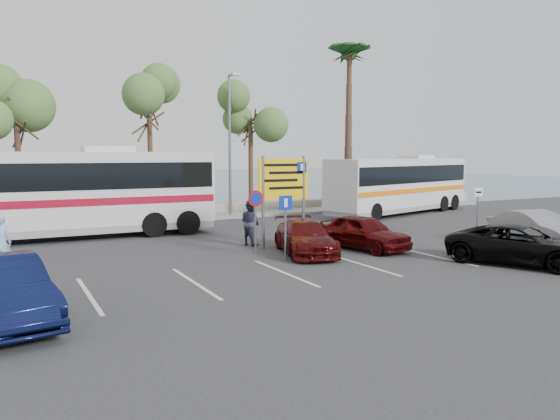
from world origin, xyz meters
name	(u,v)px	position (x,y,z in m)	size (l,w,h in m)	color
ground	(302,263)	(0.00, 0.00, 0.00)	(120.00, 120.00, 0.00)	#2E2F31
kerb_strip	(178,218)	(0.00, 14.00, 0.07)	(44.00, 2.40, 0.15)	gray
seawall	(168,211)	(0.00, 16.00, 0.30)	(48.00, 0.80, 0.60)	#A59C84
sea	(74,182)	(0.00, 60.00, 0.01)	(140.00, 140.00, 0.00)	#435F6B
tree_left	(16,106)	(-8.00, 14.00, 6.00)	(3.20, 3.20, 7.20)	#382619
tree_mid	(149,98)	(-1.50, 14.00, 6.65)	(3.20, 3.20, 8.00)	#382619
tree_right	(250,111)	(4.50, 14.00, 6.17)	(3.20, 3.20, 7.40)	#382619
palm_tree	(349,57)	(11.50, 14.00, 9.87)	(4.80, 4.80, 11.20)	#382619
street_lamp_right	(230,138)	(3.00, 13.52, 4.60)	(0.45, 1.15, 8.01)	slate
direction_sign	(284,186)	(1.00, 3.20, 2.43)	(2.20, 0.12, 3.60)	slate
sign_no_stop	(256,211)	(-0.60, 2.38, 1.58)	(0.60, 0.08, 2.35)	slate
sign_parking	(285,218)	(-0.20, 0.79, 1.47)	(0.50, 0.07, 2.25)	slate
sign_taxi	(478,205)	(9.80, 1.49, 1.42)	(0.50, 0.07, 2.20)	slate
lane_markings	(286,272)	(-1.14, -1.00, 0.00)	(12.02, 4.20, 0.01)	silver
coach_bus_left	(63,196)	(-6.50, 9.41, 1.87)	(12.91, 2.81, 4.02)	silver
coach_bus_right	(400,187)	(12.93, 10.50, 1.68)	(11.81, 5.70, 3.61)	silver
car_blue	(3,291)	(-9.00, -2.69, 0.73)	(1.54, 4.41, 1.45)	#0D1540
car_maroon	(305,237)	(1.00, 1.50, 0.62)	(1.73, 4.25, 1.23)	#4F0D0D
car_red	(363,232)	(3.50, 1.31, 0.67)	(1.59, 3.94, 1.34)	#4F0B0C
suv_black	(521,245)	(6.41, -3.50, 0.65)	(2.17, 4.70, 1.31)	black
car_silver_b	(537,229)	(10.00, -1.37, 0.71)	(1.50, 4.29, 1.41)	gray
pedestrian_near	(0,243)	(-9.00, 3.01, 0.93)	(0.68, 0.45, 1.87)	#8DA4CE
pedestrian_far	(250,223)	(0.00, 4.19, 0.91)	(0.89, 0.69, 1.83)	#33354D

